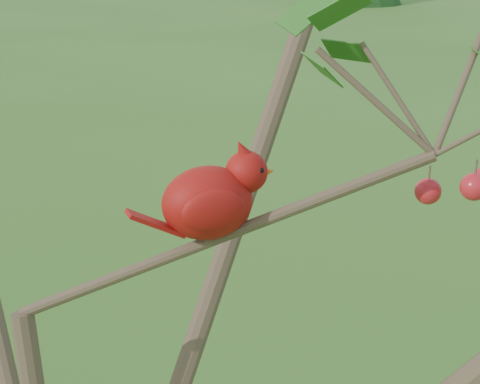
{
  "coord_description": "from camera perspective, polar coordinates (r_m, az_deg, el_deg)",
  "views": [
    {
      "loc": [
        0.2,
        -0.91,
        2.49
      ],
      "look_at": [
        0.28,
        0.09,
        2.14
      ],
      "focal_mm": 55.0,
      "sensor_mm": 36.0,
      "label": 1
    }
  ],
  "objects": [
    {
      "name": "cardinal",
      "position": [
        1.05,
        -2.16,
        -0.5
      ],
      "size": [
        0.22,
        0.14,
        0.16
      ],
      "rotation": [
        0.0,
        0.0,
        0.3
      ],
      "color": "#A50E0E",
      "rests_on": "ground"
    },
    {
      "name": "crabapple_tree",
      "position": [
        0.98,
        -14.6,
        -3.56
      ],
      "size": [
        2.35,
        2.05,
        2.95
      ],
      "color": "#473226",
      "rests_on": "ground"
    }
  ]
}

